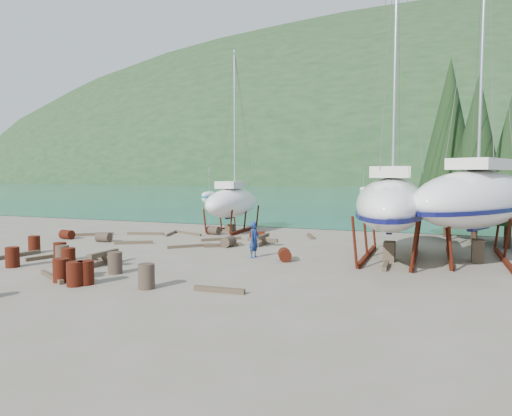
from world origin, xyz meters
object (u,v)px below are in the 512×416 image
(large_sailboat_far, at_px, (478,198))
(small_sailboat_shore, at_px, (232,202))
(worker, at_px, (254,240))
(large_sailboat_near, at_px, (391,203))

(large_sailboat_far, relative_size, small_sailboat_shore, 1.40)
(large_sailboat_far, xyz_separation_m, worker, (-10.00, -3.17, -2.06))
(large_sailboat_near, height_order, small_sailboat_shore, large_sailboat_near)
(small_sailboat_shore, height_order, worker, small_sailboat_shore)
(small_sailboat_shore, bearing_deg, large_sailboat_far, -25.47)
(large_sailboat_far, height_order, small_sailboat_shore, large_sailboat_far)
(large_sailboat_near, bearing_deg, large_sailboat_far, 14.45)
(large_sailboat_far, xyz_separation_m, small_sailboat_shore, (-15.32, 6.05, -0.83))
(worker, bearing_deg, small_sailboat_shore, 39.44)
(large_sailboat_far, bearing_deg, large_sailboat_near, -138.15)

